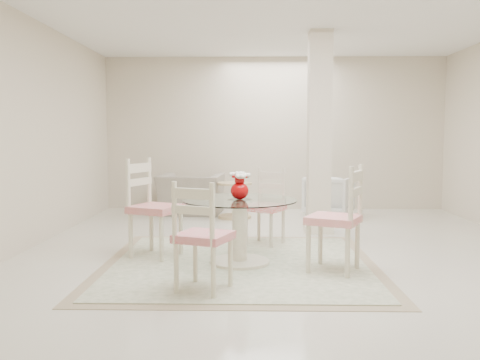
{
  "coord_description": "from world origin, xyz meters",
  "views": [
    {
      "loc": [
        -0.43,
        -5.58,
        1.31
      ],
      "look_at": [
        -0.54,
        -0.28,
        0.85
      ],
      "focal_mm": 38.0,
      "sensor_mm": 36.0,
      "label": 1
    }
  ],
  "objects_px": {
    "armchair_white": "(329,196)",
    "dining_chair_east": "(341,211)",
    "dining_chair_north": "(267,201)",
    "recliner_taupe": "(191,194)",
    "column": "(319,133)",
    "dining_table": "(240,231)",
    "red_vase": "(240,186)",
    "dining_chair_west": "(150,200)",
    "dining_chair_south": "(200,229)",
    "side_table": "(235,202)"
  },
  "relations": [
    {
      "from": "dining_chair_west",
      "to": "dining_chair_south",
      "type": "bearing_deg",
      "value": -129.36
    },
    {
      "from": "recliner_taupe",
      "to": "armchair_white",
      "type": "height_order",
      "value": "recliner_taupe"
    },
    {
      "from": "dining_table",
      "to": "recliner_taupe",
      "type": "bearing_deg",
      "value": 104.84
    },
    {
      "from": "dining_table",
      "to": "dining_chair_east",
      "type": "distance_m",
      "value": 1.06
    },
    {
      "from": "column",
      "to": "side_table",
      "type": "distance_m",
      "value": 1.97
    },
    {
      "from": "dining_chair_west",
      "to": "recliner_taupe",
      "type": "relative_size",
      "value": 1.15
    },
    {
      "from": "dining_chair_south",
      "to": "dining_table",
      "type": "bearing_deg",
      "value": -86.19
    },
    {
      "from": "dining_chair_east",
      "to": "column",
      "type": "bearing_deg",
      "value": -156.5
    },
    {
      "from": "column",
      "to": "dining_table",
      "type": "distance_m",
      "value": 2.3
    },
    {
      "from": "dining_chair_north",
      "to": "side_table",
      "type": "height_order",
      "value": "dining_chair_north"
    },
    {
      "from": "dining_chair_north",
      "to": "dining_table",
      "type": "bearing_deg",
      "value": -79.6
    },
    {
      "from": "recliner_taupe",
      "to": "side_table",
      "type": "height_order",
      "value": "recliner_taupe"
    },
    {
      "from": "dining_chair_east",
      "to": "armchair_white",
      "type": "height_order",
      "value": "dining_chair_east"
    },
    {
      "from": "dining_table",
      "to": "dining_chair_east",
      "type": "relative_size",
      "value": 1.01
    },
    {
      "from": "armchair_white",
      "to": "dining_table",
      "type": "bearing_deg",
      "value": 89.92
    },
    {
      "from": "dining_chair_east",
      "to": "side_table",
      "type": "xyz_separation_m",
      "value": [
        -1.12,
        3.25,
        -0.34
      ]
    },
    {
      "from": "dining_chair_east",
      "to": "dining_chair_west",
      "type": "height_order",
      "value": "dining_chair_west"
    },
    {
      "from": "dining_chair_west",
      "to": "side_table",
      "type": "distance_m",
      "value": 2.78
    },
    {
      "from": "dining_chair_east",
      "to": "dining_chair_west",
      "type": "distance_m",
      "value": 2.05
    },
    {
      "from": "red_vase",
      "to": "dining_chair_west",
      "type": "height_order",
      "value": "dining_chair_west"
    },
    {
      "from": "column",
      "to": "side_table",
      "type": "relative_size",
      "value": 4.73
    },
    {
      "from": "dining_table",
      "to": "armchair_white",
      "type": "relative_size",
      "value": 1.59
    },
    {
      "from": "dining_chair_east",
      "to": "side_table",
      "type": "distance_m",
      "value": 3.46
    },
    {
      "from": "dining_chair_north",
      "to": "recliner_taupe",
      "type": "xyz_separation_m",
      "value": [
        -1.2,
        2.39,
        -0.2
      ]
    },
    {
      "from": "recliner_taupe",
      "to": "side_table",
      "type": "bearing_deg",
      "value": 156.83
    },
    {
      "from": "armchair_white",
      "to": "dining_chair_east",
      "type": "bearing_deg",
      "value": 106.64
    },
    {
      "from": "dining_table",
      "to": "dining_chair_east",
      "type": "xyz_separation_m",
      "value": [
        0.97,
        -0.31,
        0.26
      ]
    },
    {
      "from": "dining_chair_east",
      "to": "armchair_white",
      "type": "distance_m",
      "value": 3.55
    },
    {
      "from": "dining_chair_east",
      "to": "recliner_taupe",
      "type": "distance_m",
      "value": 4.13
    },
    {
      "from": "dining_table",
      "to": "red_vase",
      "type": "distance_m",
      "value": 0.47
    },
    {
      "from": "armchair_white",
      "to": "red_vase",
      "type": "bearing_deg",
      "value": 89.94
    },
    {
      "from": "column",
      "to": "dining_chair_east",
      "type": "distance_m",
      "value": 2.23
    },
    {
      "from": "red_vase",
      "to": "recliner_taupe",
      "type": "xyz_separation_m",
      "value": [
        -0.89,
        3.36,
        -0.48
      ]
    },
    {
      "from": "armchair_white",
      "to": "side_table",
      "type": "height_order",
      "value": "armchair_white"
    },
    {
      "from": "column",
      "to": "dining_table",
      "type": "xyz_separation_m",
      "value": [
        -1.04,
        -1.78,
        -1.01
      ]
    },
    {
      "from": "dining_chair_west",
      "to": "armchair_white",
      "type": "xyz_separation_m",
      "value": [
        2.38,
        2.89,
        -0.29
      ]
    },
    {
      "from": "dining_chair_east",
      "to": "recliner_taupe",
      "type": "bearing_deg",
      "value": -127.89
    },
    {
      "from": "dining_table",
      "to": "armchair_white",
      "type": "height_order",
      "value": "dining_table"
    },
    {
      "from": "dining_table",
      "to": "recliner_taupe",
      "type": "height_order",
      "value": "dining_table"
    },
    {
      "from": "dining_chair_north",
      "to": "dining_chair_west",
      "type": "distance_m",
      "value": 1.45
    },
    {
      "from": "dining_chair_south",
      "to": "red_vase",
      "type": "bearing_deg",
      "value": -86.25
    },
    {
      "from": "red_vase",
      "to": "dining_chair_west",
      "type": "xyz_separation_m",
      "value": [
        -0.98,
        0.31,
        -0.19
      ]
    },
    {
      "from": "dining_chair_west",
      "to": "dining_chair_south",
      "type": "relative_size",
      "value": 1.13
    },
    {
      "from": "red_vase",
      "to": "dining_chair_south",
      "type": "bearing_deg",
      "value": -107.64
    },
    {
      "from": "dining_chair_south",
      "to": "recliner_taupe",
      "type": "height_order",
      "value": "dining_chair_south"
    },
    {
      "from": "recliner_taupe",
      "to": "column",
      "type": "bearing_deg",
      "value": 146.83
    },
    {
      "from": "dining_chair_east",
      "to": "side_table",
      "type": "height_order",
      "value": "dining_chair_east"
    },
    {
      "from": "dining_chair_north",
      "to": "side_table",
      "type": "relative_size",
      "value": 1.78
    },
    {
      "from": "dining_chair_north",
      "to": "dining_chair_south",
      "type": "xyz_separation_m",
      "value": [
        -0.62,
        -1.93,
        0.01
      ]
    },
    {
      "from": "red_vase",
      "to": "dining_chair_east",
      "type": "relative_size",
      "value": 0.25
    }
  ]
}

